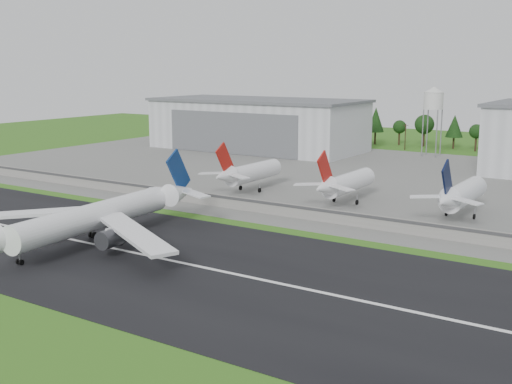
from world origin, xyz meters
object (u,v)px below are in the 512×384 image
Objects in this scene: main_airliner at (92,223)px; parked_jet_red_a at (247,173)px; parked_jet_navy at (460,195)px; ground_vehicle at (53,234)px; parked_jet_red_b at (344,183)px.

main_airliner is 67.18m from parked_jet_red_a.
parked_jet_navy is at bearing 0.02° from parked_jet_red_a.
parked_jet_red_b is at bearing -11.59° from ground_vehicle.
parked_jet_navy reaches higher than parked_jet_red_a.
parked_jet_red_a is 32.06m from parked_jet_red_b.
ground_vehicle is at bearing -2.28° from main_airliner.
main_airliner reaches higher than parked_jet_red_a.
parked_jet_red_b is 31.82m from parked_jet_navy.
parked_jet_navy is at bearing -27.88° from ground_vehicle.
parked_jet_navy is (71.07, 67.45, 5.40)m from ground_vehicle.
main_airliner is 72.21m from parked_jet_red_b.
parked_jet_red_b is (26.98, 66.97, 1.12)m from main_airliner.
parked_jet_navy is (63.88, 0.02, 0.12)m from parked_jet_red_a.
parked_jet_red_a is 63.88m from parked_jet_navy.
main_airliner is 12.11× the size of ground_vehicle.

